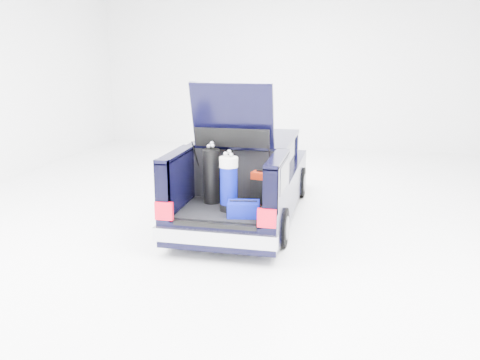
% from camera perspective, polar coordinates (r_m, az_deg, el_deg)
% --- Properties ---
extents(ground, '(14.00, 14.00, 0.00)m').
position_cam_1_polar(ground, '(9.28, 0.67, -4.05)').
color(ground, white).
rests_on(ground, ground).
extents(car, '(1.87, 4.65, 2.47)m').
position_cam_1_polar(car, '(9.19, 0.82, 0.14)').
color(car, black).
rests_on(car, ground).
extents(red_suitcase, '(0.36, 0.28, 0.54)m').
position_cam_1_polar(red_suitcase, '(7.89, 2.57, -0.91)').
color(red_suitcase, maroon).
rests_on(red_suitcase, car).
extents(black_golf_bag, '(0.32, 0.35, 0.96)m').
position_cam_1_polar(black_golf_bag, '(7.90, -3.21, 0.46)').
color(black_golf_bag, black).
rests_on(black_golf_bag, car).
extents(blue_golf_bag, '(0.34, 0.34, 0.92)m').
position_cam_1_polar(blue_golf_bag, '(7.52, -1.27, -0.39)').
color(blue_golf_bag, black).
rests_on(blue_golf_bag, car).
extents(blue_duffel, '(0.50, 0.37, 0.24)m').
position_cam_1_polar(blue_duffel, '(7.33, 0.39, -3.27)').
color(blue_duffel, '#050C79').
rests_on(blue_duffel, car).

